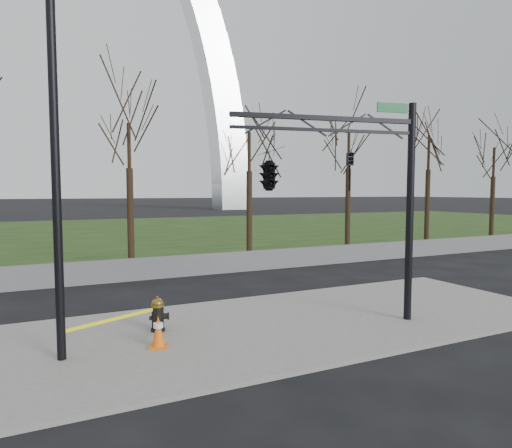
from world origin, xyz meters
name	(u,v)px	position (x,y,z in m)	size (l,w,h in m)	color
ground	(261,329)	(0.00, 0.00, 0.00)	(500.00, 500.00, 0.00)	black
sidewalk	(261,327)	(0.00, 0.00, 0.05)	(18.00, 6.00, 0.10)	slate
grass_strip	(109,233)	(0.00, 30.00, 0.03)	(120.00, 40.00, 0.06)	#1A3513
guardrail	(178,266)	(0.00, 8.00, 0.45)	(60.00, 0.30, 0.90)	#59595B
gateway_arch	(70,26)	(0.00, 75.00, 32.50)	(66.00, 6.00, 65.00)	silver
tree_row	(301,183)	(8.53, 12.00, 4.14)	(63.07, 4.00, 8.29)	black
fire_hydrant	(158,315)	(-2.56, 0.70, 0.51)	(0.56, 0.36, 0.89)	black
traffic_cone	(158,332)	(-2.84, -0.50, 0.46)	(0.49, 0.49, 0.73)	#FE650D
street_light	(67,140)	(-4.61, -0.33, 4.69)	(2.39, 0.36, 8.21)	black
traffic_signal_mast	(298,171)	(0.75, -0.60, 4.15)	(5.01, 2.54, 6.00)	black
caution_tape	(129,323)	(-3.37, 0.16, 0.56)	(2.28, 1.20, 0.45)	#FFF90D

